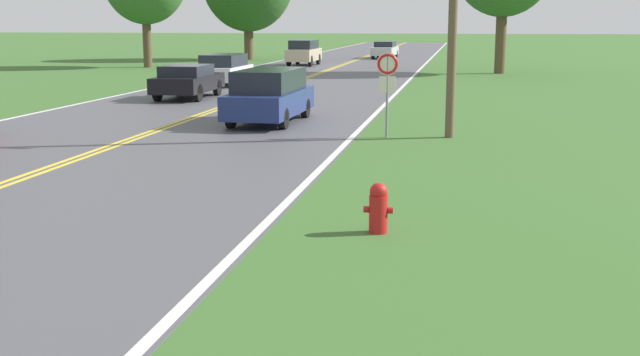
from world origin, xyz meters
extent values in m
cylinder|color=red|center=(7.51, 14.96, 0.29)|extent=(0.28, 0.28, 0.57)
sphere|color=red|center=(7.51, 14.96, 0.63)|extent=(0.27, 0.27, 0.27)
cylinder|color=red|center=(7.69, 14.96, 0.35)|extent=(0.08, 0.10, 0.10)
cylinder|color=red|center=(7.33, 14.96, 0.35)|extent=(0.08, 0.10, 0.10)
cylinder|color=gray|center=(6.64, 24.92, 1.11)|extent=(0.07, 0.07, 2.23)
cylinder|color=silver|center=(6.64, 24.90, 1.98)|extent=(0.60, 0.02, 0.60)
torus|color=red|center=(6.64, 24.88, 1.98)|extent=(0.55, 0.07, 0.55)
cube|color=silver|center=(6.64, 24.90, 1.43)|extent=(0.44, 0.02, 0.44)
cylinder|color=brown|center=(-12.55, 55.09, 1.85)|extent=(0.57, 0.57, 3.71)
cylinder|color=brown|center=(10.63, 52.77, 2.13)|extent=(0.63, 0.63, 4.25)
cylinder|color=brown|center=(-8.67, 66.70, 1.67)|extent=(0.74, 0.74, 3.34)
cylinder|color=black|center=(3.53, 25.97, 0.31)|extent=(0.21, 0.63, 0.63)
cylinder|color=black|center=(1.94, 26.00, 0.31)|extent=(0.21, 0.63, 0.63)
cylinder|color=black|center=(3.59, 28.88, 0.31)|extent=(0.21, 0.63, 0.63)
cylinder|color=black|center=(2.00, 28.91, 0.31)|extent=(0.21, 0.63, 0.63)
cube|color=navy|center=(2.76, 27.44, 0.64)|extent=(1.90, 4.73, 0.71)
cube|color=#1E232D|center=(2.76, 27.44, 1.32)|extent=(1.65, 3.32, 0.66)
cylinder|color=black|center=(-3.25, 35.86, 0.35)|extent=(0.21, 0.70, 0.70)
cylinder|color=black|center=(-1.61, 35.90, 0.35)|extent=(0.21, 0.70, 0.70)
cylinder|color=black|center=(-3.19, 33.18, 0.35)|extent=(0.21, 0.70, 0.70)
cylinder|color=black|center=(-1.55, 33.21, 0.35)|extent=(0.21, 0.70, 0.70)
cube|color=black|center=(-2.40, 34.54, 0.62)|extent=(1.93, 4.37, 0.62)
cube|color=#1E232D|center=(-2.39, 34.37, 1.14)|extent=(1.67, 2.41, 0.43)
cylinder|color=black|center=(-3.73, 42.44, 0.31)|extent=(0.20, 0.62, 0.62)
cylinder|color=black|center=(-2.10, 42.44, 0.31)|extent=(0.20, 0.62, 0.62)
cylinder|color=black|center=(-3.72, 39.86, 0.31)|extent=(0.20, 0.62, 0.62)
cylinder|color=black|center=(-2.09, 39.86, 0.31)|extent=(0.20, 0.62, 0.62)
cube|color=white|center=(-2.91, 41.15, 0.61)|extent=(1.84, 4.16, 0.66)
cube|color=#1E232D|center=(-2.91, 41.15, 1.23)|extent=(1.62, 2.92, 0.58)
cylinder|color=black|center=(-3.36, 60.61, 0.39)|extent=(0.21, 0.78, 0.77)
cylinder|color=black|center=(-1.84, 60.60, 0.39)|extent=(0.21, 0.78, 0.77)
cylinder|color=black|center=(-3.38, 57.75, 0.39)|extent=(0.21, 0.78, 0.77)
cylinder|color=black|center=(-1.86, 57.74, 0.39)|extent=(0.21, 0.78, 0.77)
cube|color=#C1B28E|center=(-2.61, 59.17, 0.76)|extent=(1.76, 4.63, 0.81)
cube|color=#1E232D|center=(-2.61, 59.17, 1.47)|extent=(1.54, 3.24, 0.61)
cylinder|color=black|center=(2.62, 69.36, 0.32)|extent=(0.22, 0.66, 0.65)
cylinder|color=black|center=(1.09, 69.42, 0.32)|extent=(0.22, 0.66, 0.65)
cylinder|color=black|center=(2.73, 72.38, 0.32)|extent=(0.22, 0.66, 0.65)
cylinder|color=black|center=(1.20, 72.43, 0.32)|extent=(0.22, 0.66, 0.65)
cube|color=silver|center=(1.91, 70.90, 0.62)|extent=(1.90, 4.92, 0.66)
cube|color=#1E232D|center=(1.92, 71.09, 1.18)|extent=(1.62, 2.73, 0.45)
camera|label=1|loc=(8.74, 3.39, 3.12)|focal=45.00mm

